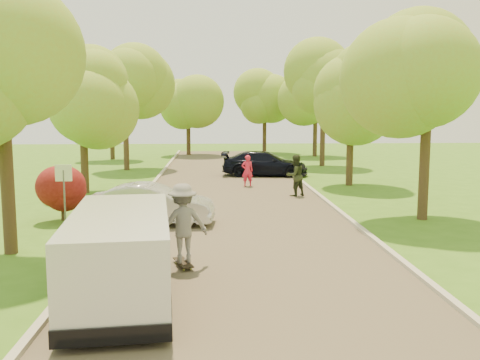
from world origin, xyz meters
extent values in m
plane|color=#3D6E1A|center=(0.00, 0.00, 0.00)|extent=(100.00, 100.00, 0.00)
cube|color=#4C4438|center=(0.00, 8.00, 0.01)|extent=(8.00, 60.00, 0.01)
cube|color=#B2AD9E|center=(-4.05, 8.00, 0.06)|extent=(0.18, 60.00, 0.12)
cube|color=#B2AD9E|center=(4.05, 8.00, 0.06)|extent=(0.18, 60.00, 0.12)
cylinder|color=#59595E|center=(-5.80, 4.00, 1.00)|extent=(0.06, 0.06, 2.00)
cube|color=white|center=(-5.80, 4.00, 1.90)|extent=(0.55, 0.04, 0.55)
cylinder|color=#382619|center=(-6.30, 5.50, 0.35)|extent=(0.12, 0.12, 0.70)
sphere|color=#590F0F|center=(-6.30, 5.50, 1.10)|extent=(1.70, 1.70, 1.70)
cylinder|color=#382619|center=(-6.50, 1.00, 1.80)|extent=(0.36, 0.36, 3.60)
sphere|color=olive|center=(-6.50, 1.00, 4.98)|extent=(4.60, 4.60, 4.60)
sphere|color=olive|center=(-5.81, 1.00, 5.67)|extent=(3.45, 3.45, 3.45)
cylinder|color=#382619|center=(-7.00, 12.00, 1.57)|extent=(0.36, 0.36, 3.15)
sphere|color=olive|center=(-7.00, 12.00, 4.41)|extent=(4.20, 4.20, 4.20)
sphere|color=olive|center=(-6.37, 12.00, 5.04)|extent=(3.15, 3.15, 3.15)
cylinder|color=#382619|center=(-6.60, 22.00, 1.91)|extent=(0.36, 0.36, 3.83)
sphere|color=olive|center=(-6.60, 22.00, 5.27)|extent=(4.80, 4.80, 4.80)
sphere|color=olive|center=(-5.88, 22.00, 5.99)|extent=(3.60, 3.60, 3.60)
cylinder|color=#382619|center=(6.80, 5.00, 1.91)|extent=(0.36, 0.36, 3.83)
sphere|color=olive|center=(6.80, 5.00, 5.33)|extent=(5.00, 5.00, 5.00)
sphere|color=olive|center=(7.55, 5.00, 6.08)|extent=(3.75, 3.75, 3.75)
cylinder|color=#382619|center=(6.40, 14.00, 1.69)|extent=(0.36, 0.36, 3.38)
sphere|color=olive|center=(6.40, 14.00, 4.70)|extent=(4.40, 4.40, 4.40)
sphere|color=olive|center=(7.06, 14.00, 5.36)|extent=(3.30, 3.30, 3.30)
cylinder|color=#382619|center=(7.00, 24.00, 2.02)|extent=(0.36, 0.36, 4.05)
sphere|color=olive|center=(7.00, 24.00, 5.61)|extent=(5.20, 5.20, 5.20)
sphere|color=olive|center=(7.78, 24.00, 6.39)|extent=(3.90, 3.90, 3.90)
cylinder|color=#382619|center=(-9.00, 30.00, 1.80)|extent=(0.36, 0.36, 3.60)
sphere|color=olive|center=(-9.00, 30.00, 5.10)|extent=(5.00, 5.00, 5.00)
sphere|color=olive|center=(-8.25, 30.00, 5.85)|extent=(3.75, 3.75, 3.75)
cylinder|color=#382619|center=(8.00, 32.00, 1.91)|extent=(0.36, 0.36, 3.83)
sphere|color=olive|center=(8.00, 32.00, 5.33)|extent=(5.00, 5.00, 5.00)
sphere|color=olive|center=(8.75, 32.00, 6.08)|extent=(3.75, 3.75, 3.75)
cylinder|color=#382619|center=(-3.00, 34.00, 1.69)|extent=(0.36, 0.36, 3.38)
sphere|color=olive|center=(-3.00, 34.00, 4.81)|extent=(4.80, 4.80, 4.80)
sphere|color=olive|center=(-2.28, 34.00, 5.53)|extent=(3.60, 3.60, 3.60)
cylinder|color=#382619|center=(4.00, 36.00, 1.80)|extent=(0.36, 0.36, 3.60)
sphere|color=olive|center=(4.00, 36.00, 5.10)|extent=(5.00, 5.00, 5.00)
sphere|color=olive|center=(4.75, 36.00, 5.85)|extent=(3.75, 3.75, 3.75)
cube|color=silver|center=(-2.78, -2.97, 1.03)|extent=(2.45, 5.10, 1.69)
cube|color=black|center=(-2.78, -2.97, 0.31)|extent=(2.48, 5.21, 0.31)
cube|color=black|center=(-2.80, -2.72, 1.44)|extent=(2.33, 3.67, 0.56)
cylinder|color=black|center=(-3.47, -4.70, 0.34)|extent=(0.31, 0.70, 0.68)
cylinder|color=black|center=(-1.74, -4.52, 0.34)|extent=(0.31, 0.70, 0.68)
cylinder|color=black|center=(-3.81, -1.43, 0.34)|extent=(0.31, 0.70, 0.68)
cylinder|color=black|center=(-2.08, -1.25, 0.34)|extent=(0.31, 0.70, 0.68)
imported|color=silver|center=(-3.00, 4.57, 0.72)|extent=(4.46, 1.87, 1.43)
imported|color=black|center=(2.30, 18.27, 0.75)|extent=(5.39, 2.72, 1.50)
cube|color=black|center=(-1.62, -0.58, 0.12)|extent=(0.60, 1.07, 0.02)
cylinder|color=#BFCC4C|center=(-1.65, -0.21, 0.05)|extent=(0.06, 0.09, 0.08)
cylinder|color=#BFCC4C|center=(-1.83, -0.26, 0.05)|extent=(0.06, 0.09, 0.08)
cylinder|color=#BFCC4C|center=(-1.42, -0.90, 0.05)|extent=(0.06, 0.09, 0.08)
cylinder|color=#BFCC4C|center=(-1.59, -0.96, 0.05)|extent=(0.06, 0.09, 0.08)
imported|color=slate|center=(-1.62, -0.58, 1.14)|extent=(1.47, 1.12, 2.01)
imported|color=red|center=(0.95, 13.80, 0.83)|extent=(0.64, 0.45, 1.65)
imported|color=#272E1C|center=(2.95, 10.51, 0.96)|extent=(1.17, 1.09, 1.93)
camera|label=1|loc=(-0.85, -13.85, 3.97)|focal=40.00mm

